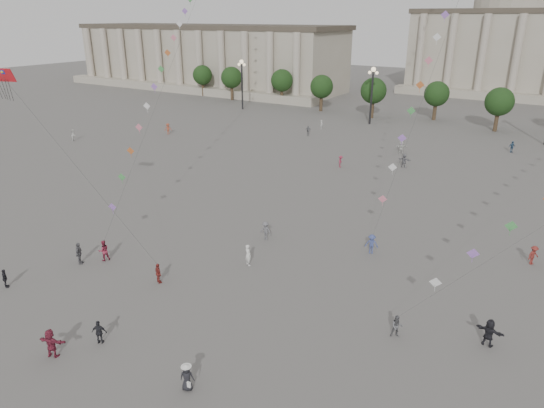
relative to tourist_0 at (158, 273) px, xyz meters
The scene contains 29 objects.
ground 8.36m from the tourist_0, 35.96° to the right, with size 360.00×360.00×0.00m, color #585553.
hall_west 112.43m from the tourist_0, 127.49° to the left, with size 84.00×26.22×17.20m.
hall_central 125.24m from the tourist_0, 86.90° to the left, with size 48.30×34.30×35.50m.
tree_row 73.57m from the tourist_0, 84.74° to the left, with size 137.12×5.12×8.00m.
lamp_post_far_west 75.81m from the tourist_0, 120.44° to the left, with size 2.00×0.90×10.65m.
lamp_post_mid_west 65.96m from the tourist_0, 97.24° to the left, with size 2.00×0.90×10.65m.
person_crowd_0 59.71m from the tourist_0, 72.66° to the left, with size 1.01×0.42×1.73m, color #335172.
person_crowd_1 52.20m from the tourist_0, 149.82° to the left, with size 0.91×0.71×1.88m, color silver.
person_crowd_2 51.69m from the tourist_0, 132.64° to the left, with size 1.26×0.72×1.94m, color #A0442B.
person_crowd_3 23.74m from the tourist_0, 13.27° to the left, with size 1.73×0.55×1.87m, color black.
person_crowd_4 47.61m from the tourist_0, 85.53° to the left, with size 1.75×0.56×1.88m, color silver.
person_crowd_6 11.40m from the tourist_0, 75.94° to the left, with size 1.16×0.67×1.79m, color slate.
person_crowd_8 30.82m from the tourist_0, 37.81° to the left, with size 1.09×0.62×1.68m, color maroon.
person_crowd_10 58.07m from the tourist_0, 104.14° to the left, with size 0.60×0.39×1.64m, color silver.
person_crowd_12 41.05m from the tourist_0, 81.10° to the left, with size 1.77×0.56×1.91m, color slate.
person_crowd_13 7.42m from the tourist_0, 55.11° to the left, with size 0.69×0.45×1.88m, color white.
person_crowd_16 52.24m from the tourist_0, 105.35° to the left, with size 1.02×0.43×1.75m, color slate.
person_crowd_17 35.95m from the tourist_0, 91.64° to the left, with size 1.05×0.60×1.63m, color #9C2A45.
tourist_0 is the anchor object (origin of this frame).
tourist_1 11.61m from the tourist_0, 144.58° to the right, with size 0.89×0.37×1.52m, color black.
tourist_2 9.88m from the tourist_0, 85.52° to the right, with size 1.76×0.56×1.90m, color maroon.
tourist_3 7.98m from the tourist_0, behind, with size 1.11×0.46×1.90m, color #5A5A5E.
tourist_4 7.77m from the tourist_0, 73.53° to the right, with size 0.96×0.40×1.64m, color black.
kite_flyer_0 6.62m from the tourist_0, behind, with size 0.89×0.69×1.83m, color maroon.
kite_flyer_1 18.25m from the tourist_0, 48.25° to the left, with size 1.15×0.66×1.79m, color #3A4783.
kite_flyer_2 18.21m from the tourist_0, 10.26° to the left, with size 0.75×0.58×1.54m, color #5A5B5F.
hat_person 12.30m from the tourist_0, 38.26° to the right, with size 0.94×0.82×1.69m.
dragon_kite 18.54m from the tourist_0, behind, with size 7.40×1.71×18.68m.
kite_train_west 37.49m from the tourist_0, 125.27° to the left, with size 22.67×47.86×64.25m.
Camera 1 is at (18.33, -18.40, 19.48)m, focal length 32.00 mm.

